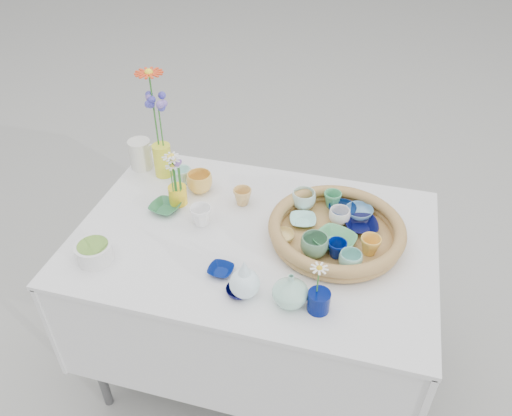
% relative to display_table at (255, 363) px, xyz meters
% --- Properties ---
extents(ground, '(80.00, 80.00, 0.00)m').
position_rel_display_table_xyz_m(ground, '(0.00, 0.00, 0.00)').
color(ground, '#97978F').
extents(display_table, '(1.26, 0.86, 0.77)m').
position_rel_display_table_xyz_m(display_table, '(0.00, 0.00, 0.00)').
color(display_table, silver).
rests_on(display_table, ground).
extents(wicker_tray, '(0.47, 0.47, 0.08)m').
position_rel_display_table_xyz_m(wicker_tray, '(0.28, 0.05, 0.80)').
color(wicker_tray, brown).
rests_on(wicker_tray, display_table).
extents(tray_ceramic_0, '(0.10, 0.10, 0.03)m').
position_rel_display_table_xyz_m(tray_ceramic_0, '(0.28, 0.18, 0.80)').
color(tray_ceramic_0, navy).
rests_on(tray_ceramic_0, wicker_tray).
extents(tray_ceramic_1, '(0.14, 0.14, 0.03)m').
position_rel_display_table_xyz_m(tray_ceramic_1, '(0.36, 0.11, 0.80)').
color(tray_ceramic_1, '#070934').
rests_on(tray_ceramic_1, wicker_tray).
extents(tray_ceramic_2, '(0.07, 0.07, 0.06)m').
position_rel_display_table_xyz_m(tray_ceramic_2, '(0.40, -0.01, 0.82)').
color(tray_ceramic_2, '#EEB344').
rests_on(tray_ceramic_2, wicker_tray).
extents(tray_ceramic_3, '(0.17, 0.17, 0.03)m').
position_rel_display_table_xyz_m(tray_ceramic_3, '(0.28, 0.00, 0.80)').
color(tray_ceramic_3, '#4EA767').
rests_on(tray_ceramic_3, wicker_tray).
extents(tray_ceramic_4, '(0.12, 0.12, 0.07)m').
position_rel_display_table_xyz_m(tray_ceramic_4, '(0.22, -0.06, 0.82)').
color(tray_ceramic_4, '#548564').
rests_on(tray_ceramic_4, wicker_tray).
extents(tray_ceramic_5, '(0.11, 0.11, 0.02)m').
position_rel_display_table_xyz_m(tray_ceramic_5, '(0.16, 0.09, 0.79)').
color(tray_ceramic_5, '#9AE3D8').
rests_on(tray_ceramic_5, wicker_tray).
extents(tray_ceramic_6, '(0.11, 0.11, 0.07)m').
position_rel_display_table_xyz_m(tray_ceramic_6, '(0.14, 0.18, 0.82)').
color(tray_ceramic_6, silver).
rests_on(tray_ceramic_6, wicker_tray).
extents(tray_ceramic_7, '(0.08, 0.08, 0.06)m').
position_rel_display_table_xyz_m(tray_ceramic_7, '(0.28, 0.12, 0.81)').
color(tray_ceramic_7, white).
rests_on(tray_ceramic_7, wicker_tray).
extents(tray_ceramic_8, '(0.12, 0.12, 0.03)m').
position_rel_display_table_xyz_m(tray_ceramic_8, '(0.35, 0.18, 0.80)').
color(tray_ceramic_8, '#6EABD7').
rests_on(tray_ceramic_8, wicker_tray).
extents(tray_ceramic_9, '(0.08, 0.08, 0.06)m').
position_rel_display_table_xyz_m(tray_ceramic_9, '(0.30, -0.05, 0.81)').
color(tray_ceramic_9, navy).
rests_on(tray_ceramic_9, wicker_tray).
extents(tray_ceramic_10, '(0.10, 0.10, 0.03)m').
position_rel_display_table_xyz_m(tray_ceramic_10, '(0.10, -0.02, 0.80)').
color(tray_ceramic_10, '#E8CB74').
rests_on(tray_ceramic_10, wicker_tray).
extents(tray_ceramic_11, '(0.08, 0.08, 0.06)m').
position_rel_display_table_xyz_m(tray_ceramic_11, '(0.34, -0.10, 0.81)').
color(tray_ceramic_11, '#7FC5B8').
rests_on(tray_ceramic_11, wicker_tray).
extents(tray_ceramic_12, '(0.07, 0.07, 0.06)m').
position_rel_display_table_xyz_m(tray_ceramic_12, '(0.24, 0.21, 0.81)').
color(tray_ceramic_12, '#4AA970').
rests_on(tray_ceramic_12, wicker_tray).
extents(loose_ceramic_0, '(0.12, 0.12, 0.08)m').
position_rel_display_table_xyz_m(loose_ceramic_0, '(-0.28, 0.20, 0.81)').
color(loose_ceramic_0, '#EBB54C').
rests_on(loose_ceramic_0, display_table).
extents(loose_ceramic_1, '(0.08, 0.08, 0.07)m').
position_rel_display_table_xyz_m(loose_ceramic_1, '(-0.09, 0.16, 0.80)').
color(loose_ceramic_1, '#DCAF63').
rests_on(loose_ceramic_1, display_table).
extents(loose_ceramic_2, '(0.13, 0.13, 0.03)m').
position_rel_display_table_xyz_m(loose_ceramic_2, '(-0.36, 0.05, 0.78)').
color(loose_ceramic_2, '#2F7448').
rests_on(loose_ceramic_2, display_table).
extents(loose_ceramic_3, '(0.10, 0.10, 0.07)m').
position_rel_display_table_xyz_m(loose_ceramic_3, '(-0.20, 0.01, 0.80)').
color(loose_ceramic_3, white).
rests_on(loose_ceramic_3, display_table).
extents(loose_ceramic_4, '(0.09, 0.09, 0.02)m').
position_rel_display_table_xyz_m(loose_ceramic_4, '(-0.06, -0.21, 0.78)').
color(loose_ceramic_4, navy).
rests_on(loose_ceramic_4, display_table).
extents(loose_ceramic_5, '(0.10, 0.10, 0.07)m').
position_rel_display_table_xyz_m(loose_ceramic_5, '(-0.37, 0.23, 0.80)').
color(loose_ceramic_5, '#BAEEE0').
rests_on(loose_ceramic_5, display_table).
extents(loose_ceramic_6, '(0.08, 0.08, 0.02)m').
position_rel_display_table_xyz_m(loose_ceramic_6, '(0.03, -0.28, 0.78)').
color(loose_ceramic_6, '#030330').
rests_on(loose_ceramic_6, display_table).
extents(fluted_bowl, '(0.15, 0.15, 0.06)m').
position_rel_display_table_xyz_m(fluted_bowl, '(-0.48, -0.26, 0.80)').
color(fluted_bowl, silver).
rests_on(fluted_bowl, display_table).
extents(bud_vase_paleblue, '(0.11, 0.11, 0.15)m').
position_rel_display_table_xyz_m(bud_vase_paleblue, '(0.05, -0.28, 0.84)').
color(bud_vase_paleblue, white).
rests_on(bud_vase_paleblue, display_table).
extents(bud_vase_seafoam, '(0.14, 0.14, 0.11)m').
position_rel_display_table_xyz_m(bud_vase_seafoam, '(0.19, -0.28, 0.82)').
color(bud_vase_seafoam, '#A0D9C1').
rests_on(bud_vase_seafoam, display_table).
extents(bud_vase_cobalt, '(0.09, 0.09, 0.07)m').
position_rel_display_table_xyz_m(bud_vase_cobalt, '(0.27, -0.28, 0.80)').
color(bud_vase_cobalt, '#000C55').
rests_on(bud_vase_cobalt, display_table).
extents(single_daisy, '(0.07, 0.07, 0.11)m').
position_rel_display_table_xyz_m(single_daisy, '(0.26, -0.27, 0.88)').
color(single_daisy, white).
rests_on(single_daisy, bud_vase_cobalt).
extents(tall_vase_yellow, '(0.10, 0.10, 0.14)m').
position_rel_display_table_xyz_m(tall_vase_yellow, '(-0.46, 0.27, 0.83)').
color(tall_vase_yellow, yellow).
rests_on(tall_vase_yellow, display_table).
extents(gerbera, '(0.14, 0.14, 0.32)m').
position_rel_display_table_xyz_m(gerbera, '(-0.47, 0.28, 1.05)').
color(gerbera, red).
rests_on(gerbera, tall_vase_yellow).
extents(hydrangea, '(0.10, 0.10, 0.26)m').
position_rel_display_table_xyz_m(hydrangea, '(-0.45, 0.27, 1.00)').
color(hydrangea, '#7D62C1').
rests_on(hydrangea, tall_vase_yellow).
extents(white_pitcher, '(0.15, 0.13, 0.12)m').
position_rel_display_table_xyz_m(white_pitcher, '(-0.58, 0.30, 0.83)').
color(white_pitcher, silver).
rests_on(white_pitcher, display_table).
extents(daisy_cup, '(0.08, 0.08, 0.07)m').
position_rel_display_table_xyz_m(daisy_cup, '(-0.33, 0.10, 0.80)').
color(daisy_cup, yellow).
rests_on(daisy_cup, display_table).
extents(daisy_posy, '(0.10, 0.10, 0.16)m').
position_rel_display_table_xyz_m(daisy_posy, '(-0.33, 0.09, 0.92)').
color(daisy_posy, white).
rests_on(daisy_posy, daisy_cup).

